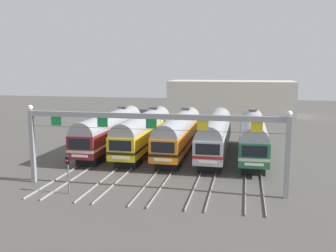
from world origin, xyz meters
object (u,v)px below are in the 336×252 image
Objects in this scene: commuter_train_green at (253,134)px; yard_signal_mast at (68,168)px; commuter_train_yellow at (144,131)px; commuter_train_orange at (179,132)px; commuter_train_maroon at (110,130)px; commuter_train_stainless at (215,133)px; catenary_gantry at (151,128)px.

yard_signal_mast is (-14.88, -15.91, -0.49)m from commuter_train_green.
commuter_train_yellow is 4.25m from commuter_train_orange.
yard_signal_mast is at bearing -97.61° from commuter_train_yellow.
commuter_train_maroon and commuter_train_yellow have the same top height.
commuter_train_maroon is at bearing 179.98° from commuter_train_stainless.
commuter_train_orange is (4.25, 0.00, 0.00)m from commuter_train_yellow.
commuter_train_yellow is at bearing 82.39° from yard_signal_mast.
commuter_train_orange is at bearing 0.00° from commuter_train_yellow.
commuter_train_green is at bearing 0.00° from commuter_train_orange.
commuter_train_yellow is 12.75m from commuter_train_green.
commuter_train_orange is 5.72× the size of yard_signal_mast.
commuter_train_maroon is 0.81× the size of catenary_gantry.
commuter_train_green is 5.72× the size of yard_signal_mast.
commuter_train_green is (8.50, 0.00, 0.00)m from commuter_train_orange.
yard_signal_mast is (2.13, -15.91, -0.49)m from commuter_train_maroon.
catenary_gantry is (8.50, -13.50, 2.57)m from commuter_train_maroon.
commuter_train_maroon is at bearing 180.00° from commuter_train_yellow.
commuter_train_green reaches higher than yard_signal_mast.
commuter_train_maroon is 17.00m from commuter_train_green.
catenary_gantry is (-8.50, -13.50, 2.57)m from commuter_train_green.
yard_signal_mast is at bearing -123.74° from commuter_train_stainless.
commuter_train_stainless is at bearing -179.94° from commuter_train_green.
catenary_gantry is at bearing -90.00° from commuter_train_orange.
commuter_train_yellow reaches higher than commuter_train_stainless.
commuter_train_maroon is 4.25m from commuter_train_yellow.
commuter_train_maroon is 16.06m from yard_signal_mast.
commuter_train_orange is at bearing 180.00° from commuter_train_green.
catenary_gantry is 7.47m from yard_signal_mast.
commuter_train_yellow and commuter_train_orange have the same top height.
catenary_gantry reaches higher than yard_signal_mast.
commuter_train_yellow is (4.25, 0.00, 0.00)m from commuter_train_maroon.
catenary_gantry reaches higher than commuter_train_green.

